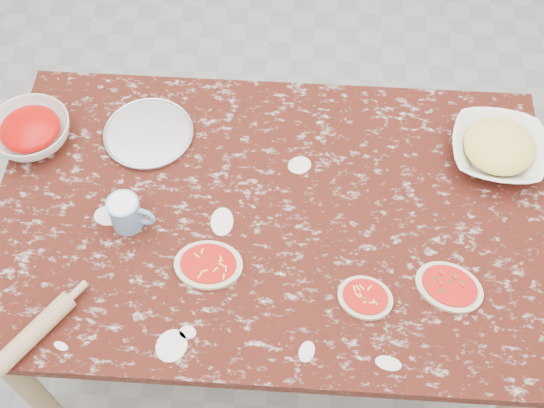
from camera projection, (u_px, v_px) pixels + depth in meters
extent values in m
plane|color=gray|center=(272.00, 318.00, 2.61)|extent=(4.00, 4.00, 0.00)
cube|color=#39120C|center=(272.00, 217.00, 1.99)|extent=(1.60, 1.00, 0.04)
cube|color=tan|center=(272.00, 228.00, 2.04)|extent=(1.50, 0.90, 0.08)
cylinder|color=tan|center=(27.00, 386.00, 2.11)|extent=(0.07, 0.07, 0.71)
cylinder|color=tan|center=(85.00, 162.00, 2.56)|extent=(0.07, 0.07, 0.71)
cylinder|color=tan|center=(478.00, 183.00, 2.51)|extent=(0.07, 0.07, 0.71)
cylinder|color=#B2B2B7|center=(149.00, 134.00, 2.12)|extent=(0.34, 0.34, 0.01)
imported|color=white|center=(31.00, 132.00, 2.08)|extent=(0.28, 0.28, 0.08)
imported|color=white|center=(497.00, 150.00, 2.05)|extent=(0.31, 0.31, 0.07)
cylinder|color=#6894BE|center=(125.00, 213.00, 1.91)|extent=(0.09, 0.09, 0.10)
torus|color=#6894BE|center=(143.00, 217.00, 1.91)|extent=(0.07, 0.03, 0.07)
cylinder|color=silver|center=(123.00, 206.00, 1.88)|extent=(0.07, 0.07, 0.01)
ellipsoid|color=beige|center=(208.00, 265.00, 1.88)|extent=(0.19, 0.15, 0.01)
ellipsoid|color=red|center=(208.00, 264.00, 1.87)|extent=(0.16, 0.12, 0.00)
ellipsoid|color=beige|center=(365.00, 298.00, 1.83)|extent=(0.18, 0.16, 0.01)
ellipsoid|color=red|center=(365.00, 297.00, 1.82)|extent=(0.14, 0.13, 0.00)
ellipsoid|color=beige|center=(449.00, 287.00, 1.84)|extent=(0.22, 0.20, 0.01)
ellipsoid|color=red|center=(450.00, 286.00, 1.84)|extent=(0.18, 0.17, 0.00)
cylinder|color=tan|center=(33.00, 334.00, 1.75)|extent=(0.19, 0.24, 0.05)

